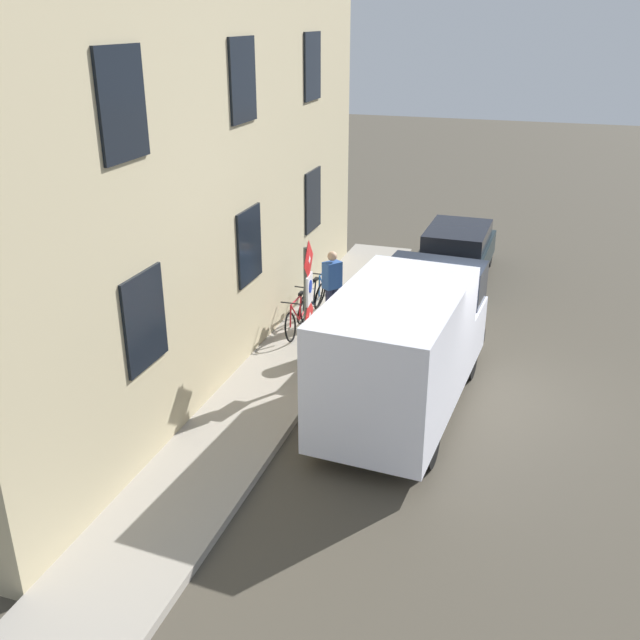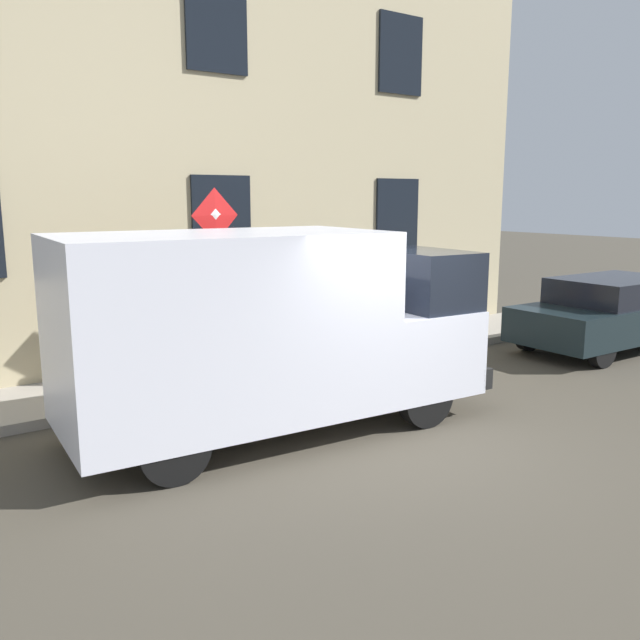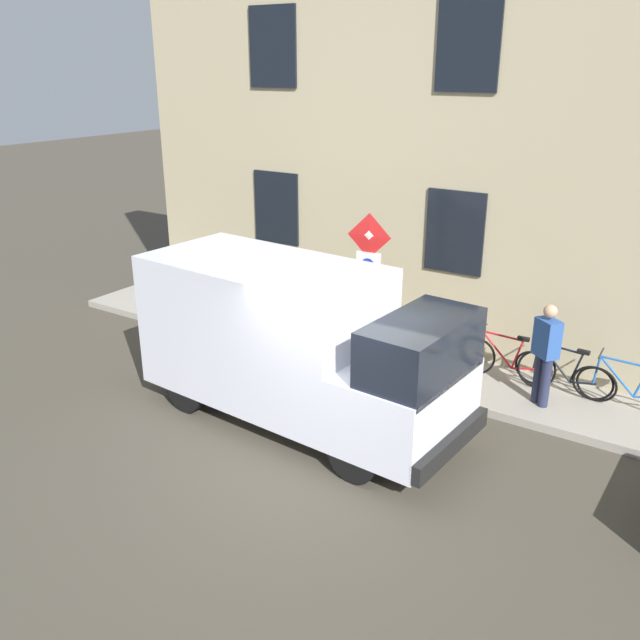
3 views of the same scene
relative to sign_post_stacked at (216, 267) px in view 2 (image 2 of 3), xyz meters
name	(u,v)px [view 2 (image 2 of 3)]	position (x,y,z in m)	size (l,w,h in m)	color
ground_plane	(399,438)	(-3.05, -0.89, -1.89)	(80.00, 80.00, 0.00)	#464035
sidewalk_slab	(249,369)	(0.69, -0.89, -1.82)	(1.78, 16.54, 0.14)	#9D9589
building_facade	(210,136)	(1.92, -0.89, 2.04)	(0.75, 14.54, 7.85)	tan
sign_post_stacked	(216,267)	(0.00, 0.00, 0.00)	(0.17, 0.56, 2.77)	#474C47
delivery_van	(270,327)	(-1.89, 0.23, -0.55)	(2.36, 5.45, 2.50)	white
parked_hatchback	(610,312)	(-1.75, -7.44, -1.15)	(1.83, 4.03, 1.38)	black
bicycle_blue	(387,319)	(1.03, -4.20, -1.38)	(0.46, 1.72, 0.89)	black
bicycle_black	(347,325)	(1.03, -3.21, -1.38)	(0.46, 1.72, 0.89)	black
bicycle_red	(304,331)	(1.03, -2.22, -1.38)	(0.46, 1.71, 0.89)	black
pedestrian	(357,300)	(0.46, -3.00, -0.82)	(0.45, 0.48, 1.72)	#262B47
litter_bin	(276,343)	(0.15, -1.10, -1.30)	(0.44, 0.44, 0.90)	#2D5133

